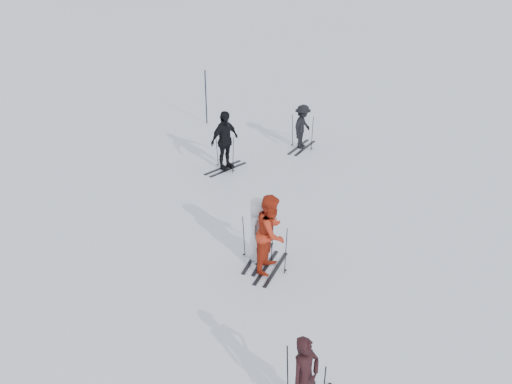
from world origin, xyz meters
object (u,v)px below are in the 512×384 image
skier_near_dark (305,379)px  skier_uphill_far (302,127)px  skier_red (271,234)px  piste_marker (206,97)px  skier_grey (258,230)px  skier_uphill_left (225,141)px

skier_near_dark → skier_uphill_far: bearing=44.6°
skier_red → skier_uphill_far: skier_red is taller
skier_uphill_far → piste_marker: 4.62m
skier_grey → skier_uphill_far: 7.69m
skier_grey → piste_marker: (-5.77, 8.79, 0.29)m
skier_uphill_left → skier_uphill_far: (1.75, 2.82, -0.19)m
skier_near_dark → piste_marker: size_ratio=0.71×
skier_red → skier_grey: size_ratio=1.19×
skier_near_dark → skier_uphill_left: bearing=58.5°
skier_near_dark → skier_red: skier_red is taller
skier_grey → skier_uphill_left: skier_uphill_left is taller
skier_grey → piste_marker: size_ratio=0.74×
skier_red → skier_uphill_left: skier_uphill_left is taller
skier_red → skier_grey: (-0.45, 0.31, -0.15)m
skier_grey → piste_marker: piste_marker is taller
piste_marker → skier_near_dark: bearing=-57.5°
skier_grey → skier_red: bearing=-128.7°
skier_uphill_left → skier_near_dark: bearing=-127.3°
skier_near_dark → skier_grey: skier_grey is taller
skier_red → piste_marker: 11.03m
skier_near_dark → skier_red: (-2.06, 3.92, 0.18)m
skier_grey → skier_uphill_far: skier_grey is taller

